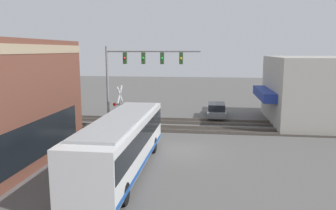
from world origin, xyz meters
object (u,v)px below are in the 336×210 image
at_px(city_bus, 122,142).
at_px(crossing_signal, 120,104).
at_px(parked_car_grey, 216,110).
at_px(pedestrian_at_crossing, 133,121).

height_order(city_bus, crossing_signal, crossing_signal).
xyz_separation_m(parked_car_grey, pedestrian_at_crossing, (-6.73, 6.95, 0.21)).
bearing_deg(pedestrian_at_crossing, city_bus, -170.23).
relative_size(crossing_signal, pedestrian_at_crossing, 2.24).
xyz_separation_m(city_bus, pedestrian_at_crossing, (8.99, 1.55, -0.82)).
bearing_deg(pedestrian_at_crossing, crossing_signal, 124.33).
height_order(city_bus, pedestrian_at_crossing, city_bus).
distance_m(crossing_signal, parked_car_grey, 10.84).
xyz_separation_m(crossing_signal, pedestrian_at_crossing, (0.59, -0.87, -1.43)).
distance_m(city_bus, crossing_signal, 8.76).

